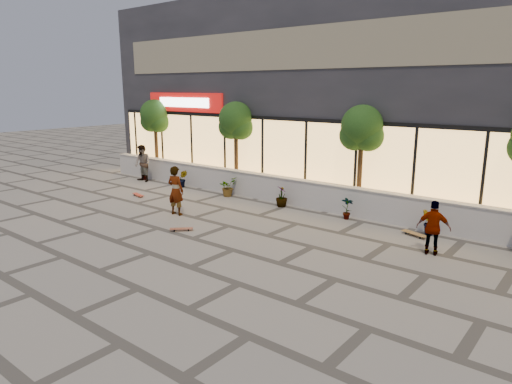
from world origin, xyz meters
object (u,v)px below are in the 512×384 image
Objects in this scene: skater_center at (176,191)px; skateboard_left at (138,195)px; skater_left at (142,163)px; skateboard_center at (181,229)px; tree_midwest at (236,123)px; skater_right_near at (434,228)px; tree_mideast at (362,131)px; skateboard_right_near at (414,234)px; tree_west at (155,118)px.

skater_center is 2.26× the size of skateboard_left.
skater_left is 2.74× the size of skateboard_center.
skateboard_center is at bearing -9.62° from skateboard_left.
tree_midwest is 2.56× the size of skater_right_near.
skater_right_near reaches higher than skateboard_center.
tree_mideast reaches higher than skateboard_center.
skateboard_right_near reaches higher than skateboard_center.
tree_west is 14.61m from skateboard_right_near.
skateboard_right_near is at bearing -6.54° from tree_west.
skater_left is 3.29m from skateboard_left.
skateboard_right_near is at bearing 23.65° from skateboard_left.
tree_west is 5.97× the size of skateboard_center.
skater_center is at bearing -1.45° from skateboard_left.
tree_midwest is 10.33m from skater_right_near.
skater_center reaches higher than skateboard_center.
skater_center reaches higher than skateboard_right_near.
tree_mideast is (11.50, 0.00, 0.00)m from tree_west.
tree_west is at bearing 180.00° from tree_midwest.
skater_center is 8.73m from skater_right_near.
tree_midwest reaches higher than skateboard_right_near.
skateboard_center is at bearing -65.20° from tree_midwest.
tree_midwest is at bearing 0.00° from tree_west.
tree_midwest is at bearing -85.40° from skater_center.
skateboard_center is (-3.33, -5.77, -2.91)m from tree_mideast.
skater_right_near is (9.66, -2.91, -2.22)m from tree_midwest.
skater_right_near is at bearing -38.47° from tree_mideast.
tree_midwest is 1.00× the size of tree_mideast.
skater_left is 13.45m from skateboard_right_near.
skateboard_center is (1.59, -1.21, -0.82)m from skater_center.
skater_right_near is at bearing -3.75° from skater_left.
skater_center is at bearing -137.16° from tree_mideast.
skateboard_left is (-3.41, 0.89, -0.82)m from skater_center.
skater_center reaches higher than skateboard_left.
skater_right_near is at bearing -35.83° from skateboard_right_near.
skateboard_right_near is (11.06, 2.04, 0.01)m from skateboard_left.
skater_center is 2.73× the size of skateboard_center.
skater_left is 2.04× the size of skateboard_right_near.
tree_west is 5.50m from tree_midwest.
tree_west reaches higher than skater_right_near.
skateboard_center is at bearing 133.89° from skater_center.
skateboard_right_near is (6.06, 4.14, 0.01)m from skateboard_center.
skateboard_center is (-6.99, -2.87, -0.69)m from skater_right_near.
skater_right_near reaches higher than skateboard_right_near.
skateboard_left reaches higher than skateboard_center.
skater_center is at bearing 98.09° from skateboard_center.
skateboard_right_near is at bearing -65.94° from skater_right_near.
tree_midwest and tree_mideast have the same top height.
tree_mideast is 2.18× the size of skater_left.
tree_midwest is 5.23m from skateboard_left.
skater_left is (-4.70, -1.55, -2.09)m from tree_midwest.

